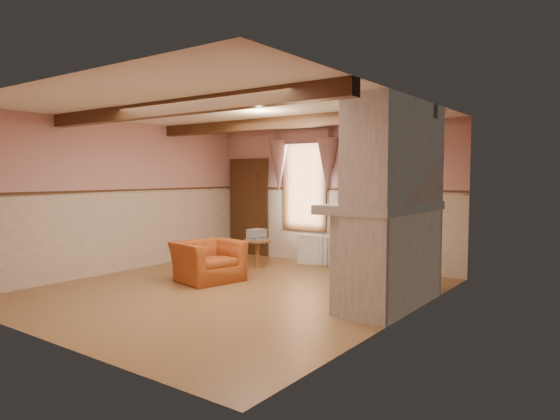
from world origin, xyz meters
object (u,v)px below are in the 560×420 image
Objects in this scene: armchair at (208,261)px; bowl at (380,200)px; radiator at (315,250)px; mantel_clock at (405,194)px; side_table at (257,254)px; oil_lamp at (396,192)px.

bowl is (3.05, 0.20, 1.13)m from armchair.
radiator is 3.48m from bowl.
mantel_clock is at bearing -57.18° from armchair.
side_table is 1.20m from radiator.
side_table is 1.45× the size of bowl.
oil_lamp is at bearing 90.00° from bowl.
mantel_clock is at bearing -41.62° from radiator.
bowl is 0.56m from oil_lamp.
radiator is 1.85× the size of bowl.
mantel_clock is at bearing 90.00° from bowl.
bowl is at bearing -73.56° from armchair.
mantel_clock reaches higher than side_table.
armchair is at bearing -166.16° from oil_lamp.
armchair is 1.46m from side_table.
armchair is 4.37× the size of mantel_clock.
bowl is at bearing -21.75° from side_table.
armchair is at bearing -86.33° from side_table.
armchair is 1.50× the size of radiator.
radiator is 3.19m from oil_lamp.
side_table is at bearing 167.33° from oil_lamp.
side_table is (-0.09, 1.46, -0.07)m from armchair.
mantel_clock is (3.14, -0.34, 1.25)m from side_table.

